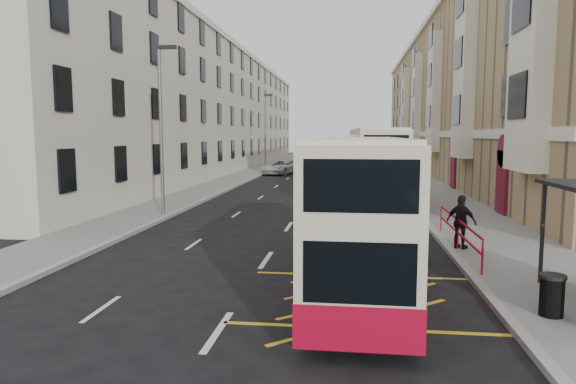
# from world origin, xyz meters

# --- Properties ---
(ground) EXTENTS (200.00, 200.00, 0.00)m
(ground) POSITION_xyz_m (0.00, 0.00, 0.00)
(ground) COLOR black
(ground) RESTS_ON ground
(pavement_right) EXTENTS (4.00, 120.00, 0.15)m
(pavement_right) POSITION_xyz_m (8.00, 30.00, 0.07)
(pavement_right) COLOR slate
(pavement_right) RESTS_ON ground
(pavement_left) EXTENTS (3.00, 120.00, 0.15)m
(pavement_left) POSITION_xyz_m (-7.50, 30.00, 0.07)
(pavement_left) COLOR slate
(pavement_left) RESTS_ON ground
(kerb_right) EXTENTS (0.25, 120.00, 0.15)m
(kerb_right) POSITION_xyz_m (6.00, 30.00, 0.07)
(kerb_right) COLOR #969791
(kerb_right) RESTS_ON ground
(kerb_left) EXTENTS (0.25, 120.00, 0.15)m
(kerb_left) POSITION_xyz_m (-6.00, 30.00, 0.07)
(kerb_left) COLOR #969791
(kerb_left) RESTS_ON ground
(road_markings) EXTENTS (10.00, 110.00, 0.01)m
(road_markings) POSITION_xyz_m (0.00, 45.00, 0.01)
(road_markings) COLOR silver
(road_markings) RESTS_ON ground
(terrace_right) EXTENTS (10.75, 79.00, 15.25)m
(terrace_right) POSITION_xyz_m (14.88, 45.38, 7.52)
(terrace_right) COLOR tan
(terrace_right) RESTS_ON ground
(terrace_left) EXTENTS (9.18, 79.00, 13.25)m
(terrace_left) POSITION_xyz_m (-13.43, 45.50, 6.52)
(terrace_left) COLOR beige
(terrace_left) RESTS_ON ground
(guard_railing) EXTENTS (0.06, 6.56, 1.01)m
(guard_railing) POSITION_xyz_m (6.25, 5.75, 0.86)
(guard_railing) COLOR red
(guard_railing) RESTS_ON pavement_right
(street_lamp_near) EXTENTS (0.93, 0.18, 8.00)m
(street_lamp_near) POSITION_xyz_m (-6.35, 12.00, 4.64)
(street_lamp_near) COLOR slate
(street_lamp_near) RESTS_ON pavement_left
(street_lamp_far) EXTENTS (0.93, 0.18, 8.00)m
(street_lamp_far) POSITION_xyz_m (-6.35, 42.00, 4.64)
(street_lamp_far) COLOR slate
(street_lamp_far) RESTS_ON pavement_left
(double_decker_front) EXTENTS (2.30, 9.78, 3.90)m
(double_decker_front) POSITION_xyz_m (2.83, 1.51, 1.98)
(double_decker_front) COLOR beige
(double_decker_front) RESTS_ON ground
(double_decker_rear) EXTENTS (2.98, 10.89, 4.30)m
(double_decker_rear) POSITION_xyz_m (4.01, 17.89, 2.19)
(double_decker_rear) COLOR beige
(double_decker_rear) RESTS_ON ground
(litter_bin) EXTENTS (0.54, 0.54, 0.90)m
(litter_bin) POSITION_xyz_m (6.90, -0.66, 0.61)
(litter_bin) COLOR black
(litter_bin) RESTS_ON pavement_right
(pedestrian_far) EXTENTS (1.10, 1.03, 1.82)m
(pedestrian_far) POSITION_xyz_m (6.35, 5.77, 1.06)
(pedestrian_far) COLOR black
(pedestrian_far) RESTS_ON pavement_right
(white_van) EXTENTS (3.61, 5.56, 1.42)m
(white_van) POSITION_xyz_m (-4.35, 38.82, 0.71)
(white_van) COLOR silver
(white_van) RESTS_ON ground
(car_silver) EXTENTS (1.73, 3.95, 1.32)m
(car_silver) POSITION_xyz_m (-3.94, 56.69, 0.66)
(car_silver) COLOR #A4A7AC
(car_silver) RESTS_ON ground
(car_dark) EXTENTS (1.64, 4.59, 1.51)m
(car_dark) POSITION_xyz_m (-3.66, 63.96, 0.75)
(car_dark) COLOR black
(car_dark) RESTS_ON ground
(car_red) EXTENTS (2.97, 5.30, 1.45)m
(car_red) POSITION_xyz_m (4.67, 58.99, 0.73)
(car_red) COLOR #A01501
(car_red) RESTS_ON ground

